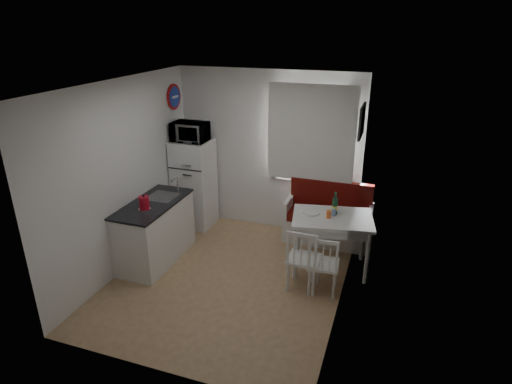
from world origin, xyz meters
TOP-DOWN VIEW (x-y plane):
  - floor at (0.00, 0.00)m, footprint 3.00×3.50m
  - ceiling at (0.00, 0.00)m, footprint 3.00×3.50m
  - wall_back at (0.00, 1.75)m, footprint 3.00×0.02m
  - wall_front at (0.00, -1.75)m, footprint 3.00×0.02m
  - wall_left at (-1.50, 0.00)m, footprint 0.02×3.50m
  - wall_right at (1.50, 0.00)m, footprint 0.02×3.50m
  - window at (0.70, 1.72)m, footprint 1.22×0.06m
  - curtain at (0.70, 1.65)m, footprint 1.35×0.02m
  - kitchen_counter at (-1.20, 0.16)m, footprint 0.62×1.32m
  - wall_sign at (-1.47, 1.45)m, footprint 0.03×0.40m
  - picture_frame at (1.48, 1.10)m, footprint 0.04×0.52m
  - bench at (1.07, 1.51)m, footprint 1.34×0.52m
  - dining_table at (1.25, 0.72)m, footprint 1.19×0.93m
  - chair_left at (1.00, 0.06)m, footprint 0.41×0.40m
  - chair_right at (1.25, 0.06)m, footprint 0.42×0.40m
  - fridge at (-1.18, 1.40)m, footprint 0.59×0.59m
  - microwave at (-1.18, 1.35)m, footprint 0.55×0.37m
  - kettle at (-1.15, -0.11)m, footprint 0.17×0.17m
  - wine_bottle at (1.25, 0.82)m, footprint 0.08×0.08m
  - drinking_glass_orange at (1.20, 0.67)m, footprint 0.06×0.06m
  - drinking_glass_blue at (1.25, 0.77)m, footprint 0.06×0.06m
  - plate at (0.95, 0.74)m, footprint 0.23×0.23m

SIDE VIEW (x-z plane):
  - floor at x=0.00m, z-range -0.01..0.01m
  - bench at x=1.07m, z-range -0.16..0.80m
  - kitchen_counter at x=-1.20m, z-range -0.12..1.04m
  - chair_right at x=1.25m, z-range 0.29..0.73m
  - chair_left at x=1.00m, z-range 0.31..0.78m
  - dining_table at x=1.25m, z-range 0.31..1.11m
  - fridge at x=-1.18m, z-range 0.00..1.48m
  - plate at x=0.95m, z-range 0.80..0.82m
  - drinking_glass_blue at x=1.25m, z-range 0.80..0.90m
  - drinking_glass_orange at x=1.20m, z-range 0.80..0.91m
  - wine_bottle at x=1.25m, z-range 0.80..1.12m
  - kettle at x=-1.15m, z-range 0.90..1.12m
  - wall_back at x=0.00m, z-range 0.00..2.60m
  - wall_front at x=0.00m, z-range 0.00..2.60m
  - wall_left at x=-1.50m, z-range 0.00..2.60m
  - wall_right at x=1.50m, z-range 0.00..2.60m
  - window at x=0.70m, z-range 0.89..2.36m
  - microwave at x=-1.18m, z-range 1.48..1.79m
  - curtain at x=0.70m, z-range 0.93..2.42m
  - picture_frame at x=1.48m, z-range 1.84..2.26m
  - wall_sign at x=-1.47m, z-range 1.95..2.35m
  - ceiling at x=0.00m, z-range 2.59..2.61m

